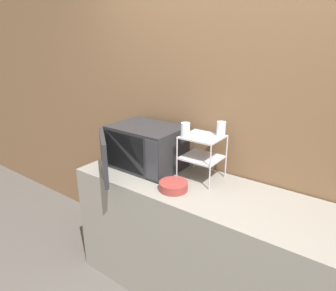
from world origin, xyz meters
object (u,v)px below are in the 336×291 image
at_px(glass_back_right, 221,129).
at_px(bowl, 173,186).
at_px(glass_front_left, 185,130).
at_px(microwave, 145,147).
at_px(dish_rack, 202,148).

xyz_separation_m(glass_back_right, bowl, (-0.15, -0.34, -0.33)).
relative_size(glass_front_left, glass_back_right, 1.00).
height_order(microwave, dish_rack, microwave).
distance_m(microwave, glass_back_right, 0.60).
distance_m(dish_rack, glass_front_left, 0.18).
distance_m(dish_rack, bowl, 0.33).
relative_size(microwave, dish_rack, 2.12).
height_order(glass_back_right, bowl, glass_back_right).
bearing_deg(microwave, glass_back_right, 17.25).
bearing_deg(dish_rack, glass_front_left, -137.38).
xyz_separation_m(microwave, glass_back_right, (0.54, 0.17, 0.20)).
bearing_deg(bowl, microwave, 155.80).
bearing_deg(glass_back_right, glass_front_left, -137.58).
xyz_separation_m(dish_rack, glass_back_right, (0.09, 0.08, 0.14)).
relative_size(glass_back_right, bowl, 0.51).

